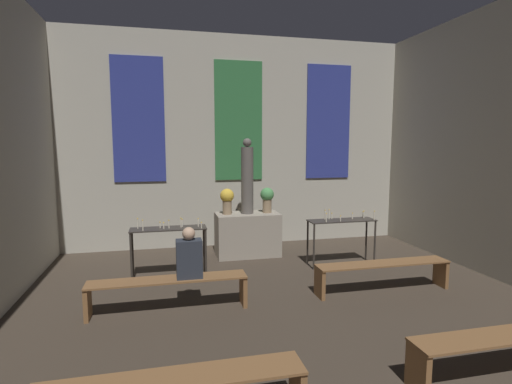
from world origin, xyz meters
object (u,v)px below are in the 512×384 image
at_px(statue, 247,178).
at_px(flower_vase_right, 267,198).
at_px(flower_vase_left, 227,199).
at_px(pew_back_left, 168,287).
at_px(person_seated, 189,256).
at_px(pew_back_right, 383,270).
at_px(altar, 247,234).
at_px(candle_rack_right, 342,227).
at_px(candle_rack_left, 169,236).

xyz_separation_m(statue, flower_vase_right, (0.43, 0.00, -0.42)).
bearing_deg(flower_vase_left, pew_back_left, -116.03).
xyz_separation_m(flower_vase_right, person_seated, (-1.80, -2.54, -0.43)).
xyz_separation_m(statue, pew_back_right, (1.67, -2.54, -1.28)).
distance_m(altar, person_seated, 2.91).
distance_m(candle_rack_right, pew_back_left, 3.64).
height_order(flower_vase_right, pew_back_left, flower_vase_right).
distance_m(candle_rack_left, pew_back_left, 1.52).
distance_m(flower_vase_right, person_seated, 3.15).
xyz_separation_m(pew_back_right, person_seated, (-3.04, 0.00, 0.43)).
height_order(flower_vase_right, pew_back_right, flower_vase_right).
height_order(altar, pew_back_left, altar).
height_order(statue, flower_vase_right, statue).
bearing_deg(person_seated, pew_back_right, 0.00).
relative_size(altar, flower_vase_right, 2.47).
relative_size(flower_vase_right, pew_back_right, 0.24).
relative_size(flower_vase_left, candle_rack_left, 0.41).
distance_m(altar, pew_back_right, 3.04).
height_order(candle_rack_left, candle_rack_right, candle_rack_right).
height_order(statue, candle_rack_left, statue).
bearing_deg(pew_back_left, candle_rack_right, 23.91).
bearing_deg(flower_vase_right, flower_vase_left, 180.00).
height_order(candle_rack_right, pew_back_right, candle_rack_right).
xyz_separation_m(flower_vase_left, candle_rack_left, (-1.21, -1.08, -0.46)).
bearing_deg(candle_rack_left, statue, 33.39).
relative_size(altar, pew_back_left, 0.60).
bearing_deg(flower_vase_left, person_seated, -110.40).
height_order(flower_vase_left, pew_back_left, flower_vase_left).
height_order(pew_back_left, pew_back_right, same).
height_order(altar, flower_vase_left, flower_vase_left).
bearing_deg(altar, flower_vase_right, 0.00).
distance_m(statue, person_seated, 3.01).
bearing_deg(statue, candle_rack_right, -33.30).
height_order(altar, statue, statue).
height_order(candle_rack_left, pew_back_left, candle_rack_left).
relative_size(altar, pew_back_right, 0.60).
distance_m(altar, pew_back_left, 3.04).
bearing_deg(altar, person_seated, -118.38).
height_order(statue, flower_vase_left, statue).
bearing_deg(flower_vase_left, pew_back_right, -50.48).
xyz_separation_m(altar, flower_vase_left, (-0.43, 0.00, 0.76)).
distance_m(pew_back_left, person_seated, 0.53).
xyz_separation_m(candle_rack_right, pew_back_right, (0.03, -1.47, -0.40)).
xyz_separation_m(altar, candle_rack_right, (1.64, -1.08, 0.31)).
bearing_deg(pew_back_right, candle_rack_left, 156.09).
xyz_separation_m(flower_vase_left, person_seated, (-0.95, -2.54, -0.43)).
distance_m(flower_vase_right, candle_rack_right, 1.68).
distance_m(statue, pew_back_left, 3.30).
xyz_separation_m(candle_rack_left, candle_rack_right, (3.27, 0.00, 0.00)).
height_order(altar, candle_rack_right, candle_rack_right).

